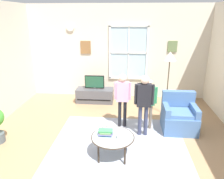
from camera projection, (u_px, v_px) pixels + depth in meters
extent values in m
cube|color=#9E7A56|center=(108.00, 147.00, 4.46)|extent=(6.20, 6.59, 0.02)
cube|color=beige|center=(117.00, 52.00, 6.86)|extent=(5.60, 0.12, 2.91)
cube|color=silver|center=(128.00, 53.00, 6.77)|extent=(1.17, 0.02, 1.65)
cube|color=white|center=(129.00, 26.00, 6.48)|extent=(1.23, 0.04, 0.06)
cube|color=white|center=(128.00, 78.00, 7.02)|extent=(1.23, 0.04, 0.06)
cube|color=white|center=(110.00, 53.00, 6.80)|extent=(0.06, 0.04, 1.65)
cube|color=white|center=(147.00, 53.00, 6.70)|extent=(0.06, 0.04, 1.65)
cube|color=white|center=(128.00, 53.00, 6.75)|extent=(0.03, 0.04, 1.65)
cube|color=white|center=(128.00, 53.00, 6.75)|extent=(1.17, 0.04, 0.03)
cube|color=olive|center=(86.00, 47.00, 6.81)|extent=(0.32, 0.03, 0.40)
cube|color=#667A4C|center=(172.00, 46.00, 6.58)|extent=(0.28, 0.03, 0.34)
cylinder|color=silver|center=(70.00, 27.00, 6.64)|extent=(0.24, 0.04, 0.24)
cube|color=#999EAD|center=(119.00, 143.00, 4.55)|extent=(2.77, 2.37, 0.01)
cube|color=#4C4C51|center=(95.00, 95.00, 6.68)|extent=(1.13, 0.45, 0.43)
cube|color=black|center=(94.00, 100.00, 6.49)|extent=(1.02, 0.02, 0.02)
cylinder|color=#4C4C4C|center=(95.00, 88.00, 6.61)|extent=(0.08, 0.08, 0.05)
cube|color=black|center=(95.00, 82.00, 6.54)|extent=(0.59, 0.05, 0.39)
cube|color=#1E4C33|center=(94.00, 82.00, 6.51)|extent=(0.55, 0.01, 0.35)
cube|color=#476B9E|center=(179.00, 122.00, 5.03)|extent=(0.76, 0.72, 0.42)
cube|color=#476B9E|center=(178.00, 100.00, 5.17)|extent=(0.76, 0.16, 0.45)
cube|color=#476B9E|center=(166.00, 109.00, 4.95)|extent=(0.12, 0.65, 0.20)
cube|color=#476B9E|center=(195.00, 110.00, 4.90)|extent=(0.12, 0.65, 0.20)
cube|color=#4D73AA|center=(180.00, 113.00, 4.90)|extent=(0.61, 0.50, 0.08)
cylinder|color=#99B2B7|center=(113.00, 137.00, 4.02)|extent=(0.80, 0.80, 0.02)
torus|color=#3F3328|center=(113.00, 137.00, 4.02)|extent=(0.82, 0.82, 0.02)
cylinder|color=#33281E|center=(102.00, 139.00, 4.34)|extent=(0.04, 0.04, 0.41)
cylinder|color=#33281E|center=(126.00, 140.00, 4.30)|extent=(0.04, 0.04, 0.41)
cylinder|color=#33281E|center=(98.00, 153.00, 3.89)|extent=(0.04, 0.04, 0.41)
cylinder|color=#33281E|center=(125.00, 155.00, 3.85)|extent=(0.04, 0.04, 0.41)
cube|color=#33A2C7|center=(106.00, 134.00, 4.08)|extent=(0.21, 0.14, 0.03)
cube|color=#6D61A9|center=(106.00, 133.00, 4.07)|extent=(0.26, 0.19, 0.02)
cube|color=#688659|center=(106.00, 132.00, 4.06)|extent=(0.21, 0.19, 0.03)
cube|color=#3D9356|center=(106.00, 131.00, 4.05)|extent=(0.27, 0.15, 0.03)
cylinder|color=white|center=(119.00, 136.00, 3.94)|extent=(0.08, 0.08, 0.10)
cube|color=black|center=(112.00, 133.00, 4.12)|extent=(0.05, 0.14, 0.02)
cylinder|color=#726656|center=(145.00, 116.00, 5.08)|extent=(0.07, 0.07, 0.61)
cylinder|color=#726656|center=(150.00, 117.00, 5.07)|extent=(0.07, 0.07, 0.61)
cube|color=#338C59|center=(149.00, 96.00, 4.90)|extent=(0.27, 0.14, 0.44)
sphere|color=#D8AD8C|center=(150.00, 83.00, 4.81)|extent=(0.17, 0.17, 0.17)
cylinder|color=#338C59|center=(142.00, 95.00, 4.89)|extent=(0.06, 0.06, 0.39)
cylinder|color=#338C59|center=(156.00, 95.00, 4.87)|extent=(0.06, 0.06, 0.39)
cylinder|color=#333851|center=(140.00, 120.00, 4.79)|extent=(0.08, 0.08, 0.70)
cylinder|color=#333851|center=(146.00, 121.00, 4.78)|extent=(0.08, 0.08, 0.70)
cube|color=black|center=(144.00, 95.00, 4.59)|extent=(0.30, 0.16, 0.50)
sphere|color=beige|center=(145.00, 80.00, 4.47)|extent=(0.19, 0.19, 0.19)
cylinder|color=black|center=(136.00, 94.00, 4.57)|extent=(0.06, 0.06, 0.45)
cylinder|color=black|center=(153.00, 95.00, 4.54)|extent=(0.06, 0.06, 0.45)
cylinder|color=black|center=(120.00, 114.00, 5.17)|extent=(0.08, 0.08, 0.66)
cylinder|color=black|center=(125.00, 114.00, 5.16)|extent=(0.08, 0.08, 0.66)
cube|color=#DB9EBC|center=(123.00, 92.00, 4.98)|extent=(0.29, 0.15, 0.47)
sphere|color=beige|center=(123.00, 78.00, 4.88)|extent=(0.18, 0.18, 0.18)
cylinder|color=#DB9EBC|center=(115.00, 91.00, 4.97)|extent=(0.06, 0.06, 0.42)
cylinder|color=#DB9EBC|center=(130.00, 91.00, 4.94)|extent=(0.06, 0.06, 0.42)
cylinder|color=#4C565B|center=(146.00, 98.00, 6.76)|extent=(0.25, 0.25, 0.21)
cylinder|color=#4C7238|center=(146.00, 93.00, 6.71)|extent=(0.02, 0.02, 0.15)
sphere|color=#367630|center=(147.00, 84.00, 6.62)|extent=(0.38, 0.38, 0.38)
cylinder|color=black|center=(165.00, 114.00, 5.89)|extent=(0.26, 0.26, 0.03)
cylinder|color=brown|center=(167.00, 88.00, 5.65)|extent=(0.03, 0.03, 1.51)
cone|color=beige|center=(170.00, 56.00, 5.37)|extent=(0.32, 0.32, 0.22)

